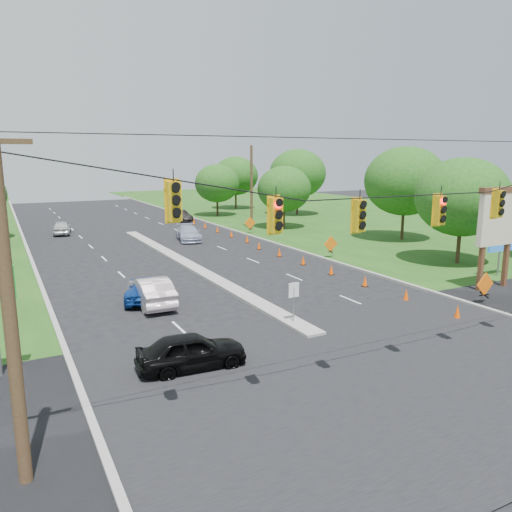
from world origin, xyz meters
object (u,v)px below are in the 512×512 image
blue_pickup (148,288)px  pylon_sign (498,223)px  white_sedan (151,291)px  black_sedan (192,351)px

blue_pickup → pylon_sign: bearing=179.0°
pylon_sign → white_sedan: size_ratio=1.30×
black_sedan → blue_pickup: black_sedan is taller
pylon_sign → blue_pickup: size_ratio=1.30×
black_sedan → blue_pickup: size_ratio=0.88×
pylon_sign → blue_pickup: (-19.33, 7.14, -3.35)m
pylon_sign → black_sedan: bearing=-172.4°
black_sedan → blue_pickup: bearing=-2.4°
pylon_sign → blue_pickup: bearing=159.7°
pylon_sign → blue_pickup: pylon_sign is taller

